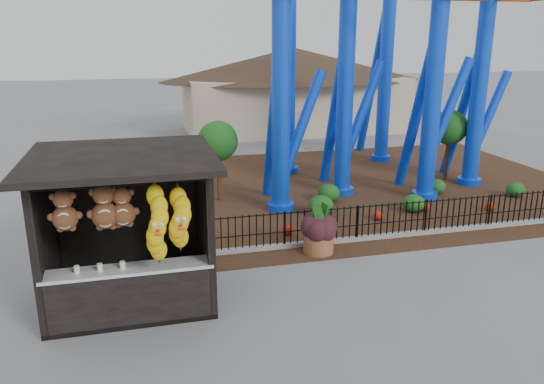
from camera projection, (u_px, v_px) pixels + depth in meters
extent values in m
plane|color=slate|center=(286.00, 308.00, 10.69)|extent=(120.00, 120.00, 0.00)
cube|color=#331E11|center=(333.00, 187.00, 19.06)|extent=(18.00, 12.00, 0.02)
cube|color=gray|center=(398.00, 235.00, 14.40)|extent=(18.00, 0.18, 0.12)
cube|color=black|center=(133.00, 295.00, 11.09)|extent=(3.20, 2.60, 0.10)
cube|color=black|center=(128.00, 211.00, 11.83)|extent=(3.20, 0.12, 3.00)
cube|color=black|center=(46.00, 237.00, 10.31)|extent=(0.12, 2.60, 3.00)
cube|color=black|center=(204.00, 224.00, 11.04)|extent=(0.12, 2.60, 3.00)
cube|color=black|center=(121.00, 158.00, 9.99)|extent=(3.50, 3.40, 0.12)
cube|color=black|center=(36.00, 263.00, 9.17)|extent=(0.14, 0.14, 3.00)
cube|color=black|center=(212.00, 246.00, 9.89)|extent=(0.14, 0.14, 3.00)
cube|color=black|center=(131.00, 297.00, 9.97)|extent=(3.00, 0.50, 1.10)
cube|color=silver|center=(129.00, 269.00, 9.81)|extent=(3.10, 0.55, 0.06)
cylinder|color=black|center=(121.00, 185.00, 8.94)|extent=(2.90, 0.04, 0.04)
cylinder|color=blue|center=(281.00, 98.00, 15.62)|extent=(0.56, 0.56, 7.00)
cylinder|color=blue|center=(281.00, 206.00, 16.58)|extent=(0.84, 0.84, 0.24)
cylinder|color=blue|center=(345.00, 87.00, 17.28)|extent=(0.56, 0.56, 7.30)
cylinder|color=blue|center=(341.00, 190.00, 18.29)|extent=(0.84, 0.84, 0.24)
cylinder|color=blue|center=(434.00, 85.00, 16.72)|extent=(0.56, 0.56, 7.50)
cylinder|color=blue|center=(424.00, 195.00, 17.76)|extent=(0.84, 0.84, 0.24)
cylinder|color=blue|center=(479.00, 94.00, 18.55)|extent=(0.56, 0.56, 6.60)
cylinder|color=blue|center=(469.00, 181.00, 19.46)|extent=(0.84, 0.84, 0.24)
cylinder|color=blue|center=(289.00, 49.00, 19.79)|extent=(0.56, 0.56, 9.50)
cylinder|color=blue|center=(288.00, 170.00, 21.12)|extent=(0.84, 0.84, 0.24)
cylinder|color=blue|center=(388.00, 35.00, 21.64)|extent=(0.56, 0.56, 10.50)
cylinder|color=blue|center=(380.00, 158.00, 23.10)|extent=(0.84, 0.84, 0.24)
cylinder|color=blue|center=(274.00, 122.00, 16.70)|extent=(0.36, 2.21, 5.85)
cylinder|color=blue|center=(300.00, 130.00, 16.36)|extent=(1.62, 0.32, 3.73)
cylinder|color=blue|center=(335.00, 111.00, 18.37)|extent=(0.36, 2.29, 6.10)
cylinder|color=blue|center=(360.00, 118.00, 18.03)|extent=(1.67, 0.32, 3.88)
cylinder|color=blue|center=(417.00, 111.00, 17.83)|extent=(0.36, 2.34, 6.26)
cylinder|color=blue|center=(445.00, 119.00, 17.49)|extent=(1.71, 0.32, 3.99)
cylinder|color=blue|center=(461.00, 114.00, 19.62)|extent=(0.36, 2.10, 5.53)
cylinder|color=blue|center=(487.00, 120.00, 19.28)|extent=(1.54, 0.32, 3.52)
cylinder|color=brown|center=(319.00, 242.00, 13.32)|extent=(0.95, 0.95, 0.57)
ellipsoid|color=black|center=(319.00, 219.00, 13.14)|extent=(0.70, 0.70, 0.64)
imported|color=#215117|center=(324.00, 236.00, 13.32)|extent=(0.92, 0.85, 0.86)
ellipsoid|color=#194D16|center=(321.00, 205.00, 16.05)|extent=(0.77, 0.77, 0.61)
ellipsoid|color=#194D16|center=(414.00, 203.00, 16.36)|extent=(0.68, 0.68, 0.55)
ellipsoid|color=#194D16|center=(436.00, 186.00, 18.23)|extent=(0.64, 0.64, 0.52)
ellipsoid|color=#194D16|center=(329.00, 193.00, 17.36)|extent=(0.72, 0.72, 0.58)
ellipsoid|color=#194D16|center=(515.00, 189.00, 17.90)|extent=(0.61, 0.61, 0.49)
sphere|color=#B01D0B|center=(288.00, 230.00, 14.49)|extent=(0.28, 0.28, 0.28)
sphere|color=#B01D0B|center=(378.00, 215.00, 15.66)|extent=(0.28, 0.28, 0.28)
sphere|color=#B01D0B|center=(425.00, 207.00, 16.45)|extent=(0.28, 0.28, 0.28)
sphere|color=#B01D0B|center=(490.00, 206.00, 16.49)|extent=(0.28, 0.28, 0.28)
cube|color=#BFAD8C|center=(293.00, 103.00, 30.25)|extent=(12.00, 6.00, 3.00)
cone|color=#332319|center=(293.00, 60.00, 29.57)|extent=(15.00, 15.00, 1.80)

